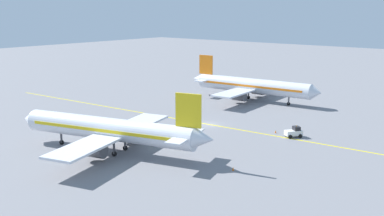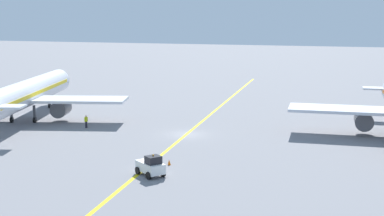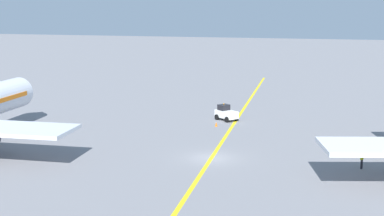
{
  "view_description": "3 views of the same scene",
  "coord_description": "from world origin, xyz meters",
  "px_view_note": "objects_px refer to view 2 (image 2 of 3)",
  "views": [
    {
      "loc": [
        -69.17,
        -52.1,
        22.51
      ],
      "look_at": [
        -1.85,
        2.79,
        3.27
      ],
      "focal_mm": 42.0,
      "sensor_mm": 36.0,
      "label": 1
    },
    {
      "loc": [
        20.7,
        -60.77,
        14.44
      ],
      "look_at": [
        2.39,
        -5.09,
        4.26
      ],
      "focal_mm": 50.0,
      "sensor_mm": 36.0,
      "label": 2
    },
    {
      "loc": [
        -11.87,
        47.47,
        14.1
      ],
      "look_at": [
        3.63,
        -5.92,
        3.58
      ],
      "focal_mm": 50.0,
      "sensor_mm": 36.0,
      "label": 3
    }
  ],
  "objects_px": {
    "baggage_tug_white": "(151,166)",
    "traffic_cone_near_nose": "(169,162)",
    "ground_crew_worker": "(86,121)",
    "airplane_at_gate": "(26,94)"
  },
  "relations": [
    {
      "from": "baggage_tug_white",
      "to": "traffic_cone_near_nose",
      "type": "relative_size",
      "value": 6.0
    },
    {
      "from": "baggage_tug_white",
      "to": "traffic_cone_near_nose",
      "type": "distance_m",
      "value": 3.91
    },
    {
      "from": "baggage_tug_white",
      "to": "ground_crew_worker",
      "type": "height_order",
      "value": "baggage_tug_white"
    },
    {
      "from": "baggage_tug_white",
      "to": "ground_crew_worker",
      "type": "distance_m",
      "value": 23.27
    },
    {
      "from": "baggage_tug_white",
      "to": "ground_crew_worker",
      "type": "xyz_separation_m",
      "value": [
        -16.06,
        16.83,
        0.01
      ]
    },
    {
      "from": "baggage_tug_white",
      "to": "traffic_cone_near_nose",
      "type": "height_order",
      "value": "baggage_tug_white"
    },
    {
      "from": "airplane_at_gate",
      "to": "ground_crew_worker",
      "type": "distance_m",
      "value": 10.88
    },
    {
      "from": "baggage_tug_white",
      "to": "traffic_cone_near_nose",
      "type": "bearing_deg",
      "value": 84.93
    },
    {
      "from": "ground_crew_worker",
      "to": "airplane_at_gate",
      "type": "bearing_deg",
      "value": 169.54
    },
    {
      "from": "ground_crew_worker",
      "to": "traffic_cone_near_nose",
      "type": "height_order",
      "value": "ground_crew_worker"
    }
  ]
}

